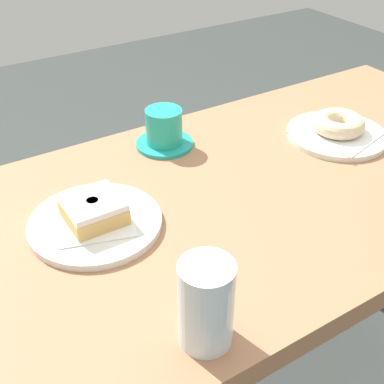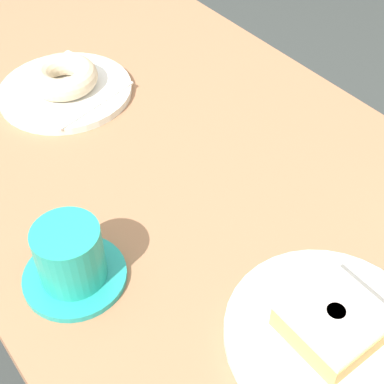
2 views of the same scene
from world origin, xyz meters
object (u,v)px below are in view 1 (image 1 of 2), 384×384
(plate_glazed_square, at_px, (95,223))
(coffee_cup, at_px, (164,130))
(donut_sugar_ring, at_px, (339,124))
(water_glass, at_px, (206,304))
(donut_glazed_square, at_px, (94,209))
(plate_sugar_ring, at_px, (336,135))

(plate_glazed_square, xyz_separation_m, coffee_cup, (-0.24, -0.19, 0.03))
(donut_sugar_ring, height_order, coffee_cup, coffee_cup)
(plate_glazed_square, height_order, water_glass, water_glass)
(plate_glazed_square, relative_size, water_glass, 1.78)
(donut_sugar_ring, height_order, donut_glazed_square, donut_glazed_square)
(donut_sugar_ring, xyz_separation_m, coffee_cup, (0.35, -0.18, 0.00))
(plate_sugar_ring, distance_m, water_glass, 0.65)
(donut_glazed_square, height_order, water_glass, water_glass)
(plate_sugar_ring, distance_m, plate_glazed_square, 0.60)
(donut_glazed_square, distance_m, coffee_cup, 0.31)
(plate_sugar_ring, bearing_deg, coffee_cup, -26.49)
(water_glass, bearing_deg, donut_sugar_ring, -150.77)
(donut_sugar_ring, xyz_separation_m, donut_glazed_square, (0.60, 0.01, 0.00))
(plate_sugar_ring, relative_size, donut_sugar_ring, 1.93)
(donut_glazed_square, relative_size, coffee_cup, 0.75)
(plate_sugar_ring, distance_m, coffee_cup, 0.39)
(plate_glazed_square, relative_size, donut_glazed_square, 2.46)
(donut_sugar_ring, distance_m, plate_glazed_square, 0.60)
(plate_sugar_ring, xyz_separation_m, coffee_cup, (0.35, -0.18, 0.03))
(donut_sugar_ring, bearing_deg, donut_glazed_square, 0.98)
(plate_sugar_ring, bearing_deg, water_glass, 29.23)
(plate_glazed_square, height_order, donut_glazed_square, donut_glazed_square)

